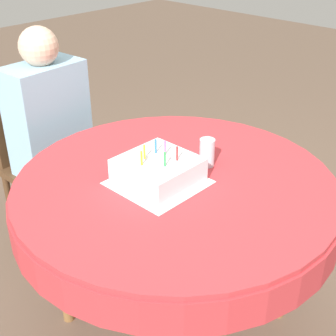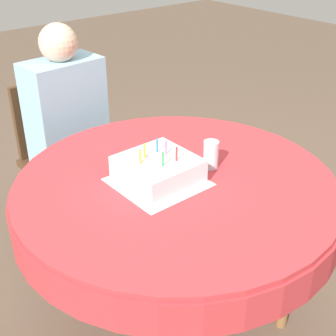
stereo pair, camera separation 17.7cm
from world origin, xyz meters
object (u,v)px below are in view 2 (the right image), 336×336
Objects in this scene: person at (69,118)px; drinking_glass at (211,155)px; birthday_cake at (158,170)px; chair at (64,152)px.

person is 10.25× the size of drinking_glass.
person is 0.86m from birthday_cake.
chair is 1.05m from drinking_glass.
birthday_cake is (-0.09, -0.85, 0.09)m from person.
chair is 0.25m from person.
drinking_glass is at bearing -84.75° from chair.
chair is 3.23× the size of birthday_cake.
chair is at bearing 98.88° from drinking_glass.
drinking_glass is (0.15, -0.99, 0.33)m from chair.
person is at bearing 99.40° from drinking_glass.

